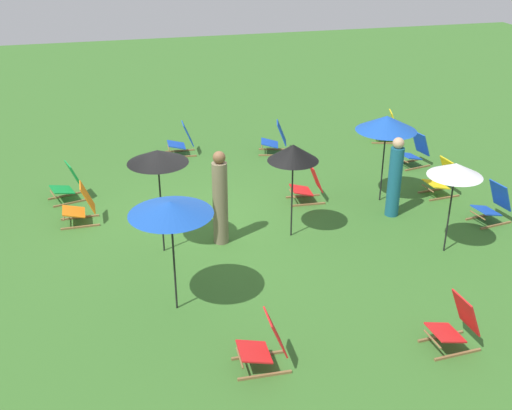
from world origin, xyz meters
name	(u,v)px	position (x,y,z in m)	size (l,w,h in m)	color
ground_plane	(196,235)	(0.00, 0.00, 0.00)	(40.00, 40.00, 0.00)	#386B28
deckchair_0	(415,151)	(-2.27, 5.77, 0.37)	(0.63, 0.84, 0.83)	olive
deckchair_1	(388,128)	(-4.06, 5.88, 0.37)	(0.68, 0.87, 0.83)	olive
deckchair_2	(276,139)	(-3.92, 2.70, 0.37)	(0.66, 0.86, 0.83)	olive
deckchair_3	(182,141)	(-4.41, 0.37, 0.37)	(0.50, 0.78, 0.83)	olive
deckchair_4	(265,344)	(4.06, 0.31, 0.37)	(0.49, 0.77, 0.83)	olive
deckchair_5	(308,185)	(-0.95, 2.60, 0.37)	(0.52, 0.78, 0.83)	olive
deckchair_6	(443,179)	(-0.55, 5.56, 0.37)	(0.55, 0.80, 0.83)	olive
deckchair_7	(69,184)	(-2.27, -2.39, 0.37)	(0.67, 0.86, 0.83)	olive
deckchair_8	(455,325)	(4.30, 3.07, 0.37)	(0.53, 0.79, 0.83)	olive
deckchair_9	(81,206)	(-1.07, -2.14, 0.37)	(0.49, 0.77, 0.83)	olive
deckchair_10	(493,205)	(0.88, 5.89, 0.37)	(0.59, 0.82, 0.83)	olive
umbrella_0	(387,123)	(-0.61, 4.13, 1.74)	(1.27, 1.27, 1.90)	black
umbrella_1	(158,157)	(0.47, -0.68, 1.87)	(1.08, 1.08, 1.99)	black
umbrella_2	(293,153)	(0.47, 1.78, 1.71)	(0.95, 0.95, 1.87)	black
umbrella_3	(456,170)	(1.74, 4.36, 1.62)	(0.97, 0.97, 1.74)	black
umbrella_4	(171,208)	(2.37, -0.70, 1.77)	(1.28, 1.28, 1.88)	black
person_0	(220,199)	(0.39, 0.42, 0.89)	(0.39, 0.39, 1.83)	#72664C
person_1	(395,178)	(0.12, 4.06, 0.82)	(0.33, 0.33, 1.69)	#195972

